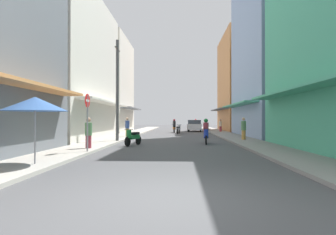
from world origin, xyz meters
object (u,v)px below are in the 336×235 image
at_px(motorbike_orange, 174,127).
at_px(pedestrian_midway, 88,134).
at_px(motorbike_green, 133,137).
at_px(street_sign_no_entry, 87,115).
at_px(parked_car, 195,126).
at_px(motorbike_blue, 206,133).
at_px(motorbike_silver, 179,129).
at_px(pedestrian_crossing, 127,128).
at_px(pedestrian_foreground, 244,129).
at_px(pedestrian_far, 221,126).
at_px(vendor_umbrella, 35,104).
at_px(motorbike_red, 196,125).
at_px(utility_pole, 117,90).

bearing_deg(motorbike_orange, pedestrian_midway, -101.96).
xyz_separation_m(motorbike_green, street_sign_no_entry, (-1.32, -3.92, 1.21)).
bearing_deg(parked_car, motorbike_orange, -125.45).
distance_m(motorbike_blue, motorbike_silver, 12.06).
height_order(parked_car, pedestrian_crossing, pedestrian_crossing).
xyz_separation_m(motorbike_blue, pedestrian_foreground, (2.84, 2.21, 0.13)).
bearing_deg(motorbike_green, parked_car, 76.32).
relative_size(motorbike_silver, pedestrian_far, 1.14).
bearing_deg(vendor_umbrella, street_sign_no_entry, 80.91).
height_order(motorbike_blue, parked_car, motorbike_blue).
relative_size(motorbike_orange, pedestrian_midway, 1.12).
bearing_deg(parked_car, pedestrian_foreground, -80.55).
height_order(motorbike_orange, pedestrian_far, same).
relative_size(motorbike_green, motorbike_silver, 0.96).
xyz_separation_m(motorbike_green, motorbike_orange, (2.08, 15.43, 0.20)).
height_order(motorbike_blue, motorbike_green, motorbike_blue).
xyz_separation_m(parked_car, vendor_umbrella, (-6.47, -26.22, 1.28)).
xyz_separation_m(parked_car, pedestrian_far, (2.85, -3.03, 0.05)).
bearing_deg(motorbike_blue, motorbike_green, -163.46).
bearing_deg(motorbike_green, motorbike_silver, 78.90).
distance_m(pedestrian_far, pedestrian_crossing, 13.20).
xyz_separation_m(motorbike_red, pedestrian_foreground, (2.23, -19.11, 0.13)).
relative_size(utility_pole, street_sign_no_entry, 2.57).
relative_size(pedestrian_midway, utility_pole, 0.24).
bearing_deg(utility_pole, pedestrian_midway, -93.85).
relative_size(motorbike_silver, parked_car, 0.43).
bearing_deg(pedestrian_foreground, vendor_umbrella, -130.15).
height_order(motorbike_green, motorbike_silver, same).
relative_size(motorbike_red, pedestrian_crossing, 1.08).
height_order(motorbike_silver, utility_pole, utility_pole).
height_order(motorbike_silver, pedestrian_foreground, pedestrian_foreground).
relative_size(motorbike_green, pedestrian_crossing, 1.03).
xyz_separation_m(motorbike_orange, vendor_umbrella, (-3.92, -22.65, 1.31)).
height_order(motorbike_silver, pedestrian_far, pedestrian_far).
distance_m(motorbike_orange, motorbike_silver, 2.27).
relative_size(pedestrian_crossing, vendor_umbrella, 0.75).
xyz_separation_m(motorbike_red, vendor_umbrella, (-6.82, -29.84, 1.31)).
bearing_deg(utility_pole, pedestrian_far, 57.28).
distance_m(motorbike_orange, utility_pole, 14.01).
distance_m(motorbike_orange, street_sign_no_entry, 19.67).
height_order(motorbike_silver, pedestrian_midway, pedestrian_midway).
bearing_deg(pedestrian_crossing, motorbike_red, 68.06).
xyz_separation_m(parked_car, street_sign_no_entry, (-5.94, -22.92, 0.98)).
bearing_deg(utility_pole, motorbike_red, 72.66).
relative_size(motorbike_orange, pedestrian_crossing, 1.08).
distance_m(motorbike_silver, pedestrian_far, 5.60).
bearing_deg(pedestrian_crossing, motorbike_blue, -40.41).
bearing_deg(pedestrian_foreground, motorbike_green, -154.07).
relative_size(motorbike_red, vendor_umbrella, 0.81).
distance_m(motorbike_blue, vendor_umbrella, 10.63).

